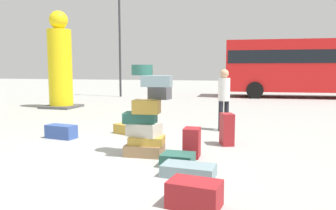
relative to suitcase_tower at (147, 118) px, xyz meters
The scene contains 13 objects.
ground_plane 0.85m from the suitcase_tower, 135.92° to the right, with size 80.00×80.00×0.00m, color #9E9E99.
suitcase_tower is the anchor object (origin of this frame).
suitcase_maroon_right_side 0.93m from the suitcase_tower, ahead, with size 0.28×0.35×0.53m, color maroon.
suitcase_navy_behind_tower 2.59m from the suitcase_tower, 159.69° to the left, with size 0.69×0.33×0.31m, color #334F99.
suitcase_tan_left_side 2.11m from the suitcase_tower, 121.88° to the left, with size 0.75×0.29×0.24m, color #B28C33.
suitcase_slate_foreground_near 1.51m from the suitcase_tower, 44.46° to the right, with size 0.78×0.42×0.18m, color gray.
suitcase_maroon_foreground_far 2.45m from the suitcase_tower, 57.63° to the right, with size 0.60×0.38×0.30m, color maroon.
suitcase_maroon_upright_blue 1.84m from the suitcase_tower, 41.83° to the left, with size 0.24×0.34×0.67m, color maroon.
suitcase_teal_white_trunk 1.05m from the suitcase_tower, 35.05° to the right, with size 0.52×0.43×0.20m, color #26594C.
person_bearded_onlooker 3.06m from the suitcase_tower, 68.51° to the left, with size 0.30×0.30×1.58m.
yellow_dummy_statue 8.55m from the suitcase_tower, 133.49° to the left, with size 1.33×1.33×3.90m.
parked_bus 14.84m from the suitcase_tower, 71.92° to the left, with size 9.06×3.22×3.15m.
lamp_post 13.58m from the suitcase_tower, 115.66° to the left, with size 0.36×0.36×6.24m.
Camera 1 is at (2.30, -5.25, 1.58)m, focal length 35.00 mm.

